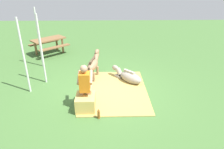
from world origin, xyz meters
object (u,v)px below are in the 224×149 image
object	(u,v)px
pony_standing	(93,64)
pony_lying	(129,76)
picnic_bench	(49,42)
person_seated	(85,84)
tent_pole_mid	(42,50)
soda_bottle	(99,114)
tent_pole_right	(39,38)
hay_bale	(86,102)
tent_pole_left	(24,57)

from	to	relation	value
pony_standing	pony_lying	world-z (taller)	pony_standing
pony_standing	picnic_bench	world-z (taller)	pony_standing
person_seated	pony_lying	distance (m)	2.07
tent_pole_mid	picnic_bench	size ratio (longest dim) A/B	1.18
soda_bottle	tent_pole_right	bearing A→B (deg)	34.36
hay_bale	pony_standing	xyz separation A→B (m)	(2.01, -0.10, 0.31)
hay_bale	pony_lying	world-z (taller)	hay_bale
person_seated	tent_pole_left	xyz separation A→B (m)	(0.85, 1.88, 0.47)
tent_pole_right	tent_pole_mid	distance (m)	1.55
pony_standing	soda_bottle	distance (m)	2.50
soda_bottle	tent_pole_left	distance (m)	2.87
hay_bale	tent_pole_left	distance (m)	2.34
tent_pole_right	person_seated	bearing A→B (deg)	-145.11
tent_pole_left	tent_pole_right	size ratio (longest dim) A/B	1.00
tent_pole_left	pony_lying	bearing A→B (deg)	-78.95
hay_bale	tent_pole_right	distance (m)	3.86
person_seated	tent_pole_right	world-z (taller)	tent_pole_right
pony_lying	tent_pole_mid	world-z (taller)	tent_pole_mid
pony_lying	tent_pole_mid	distance (m)	3.05
tent_pole_left	picnic_bench	xyz separation A→B (m)	(3.62, 0.26, -0.60)
hay_bale	soda_bottle	xyz separation A→B (m)	(-0.44, -0.37, -0.07)
hay_bale	pony_standing	distance (m)	2.04
pony_lying	pony_standing	bearing A→B (deg)	73.20
pony_lying	tent_pole_mid	size ratio (longest dim) A/B	0.49
hay_bale	pony_lying	bearing A→B (deg)	-39.40
pony_standing	tent_pole_mid	world-z (taller)	tent_pole_mid
tent_pole_right	picnic_bench	world-z (taller)	tent_pole_right
pony_lying	picnic_bench	xyz separation A→B (m)	(2.99, 3.49, 0.39)
tent_pole_right	hay_bale	bearing A→B (deg)	-146.49
hay_bale	tent_pole_left	world-z (taller)	tent_pole_left
picnic_bench	hay_bale	bearing A→B (deg)	-155.17
pony_standing	soda_bottle	size ratio (longest dim) A/B	4.52
soda_bottle	tent_pole_left	size ratio (longest dim) A/B	0.13
soda_bottle	tent_pole_mid	bearing A→B (deg)	42.40
pony_standing	tent_pole_mid	size ratio (longest dim) A/B	0.57
tent_pole_left	tent_pole_mid	distance (m)	0.73
pony_standing	tent_pole_mid	xyz separation A→B (m)	(-0.36, 1.65, 0.65)
soda_bottle	tent_pole_left	bearing A→B (deg)	57.23
pony_lying	tent_pole_right	distance (m)	3.85
hay_bale	person_seated	world-z (taller)	person_seated
pony_standing	hay_bale	bearing A→B (deg)	177.01
soda_bottle	tent_pole_mid	world-z (taller)	tent_pole_mid
pony_lying	tent_pole_left	distance (m)	3.43
person_seated	tent_pole_mid	world-z (taller)	tent_pole_mid
person_seated	pony_standing	size ratio (longest dim) A/B	0.97
tent_pole_left	tent_pole_right	bearing A→B (deg)	4.95
picnic_bench	pony_standing	bearing A→B (deg)	-139.35
tent_pole_mid	tent_pole_right	bearing A→B (deg)	19.58
hay_bale	person_seated	distance (m)	0.52
soda_bottle	pony_lying	bearing A→B (deg)	-25.13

